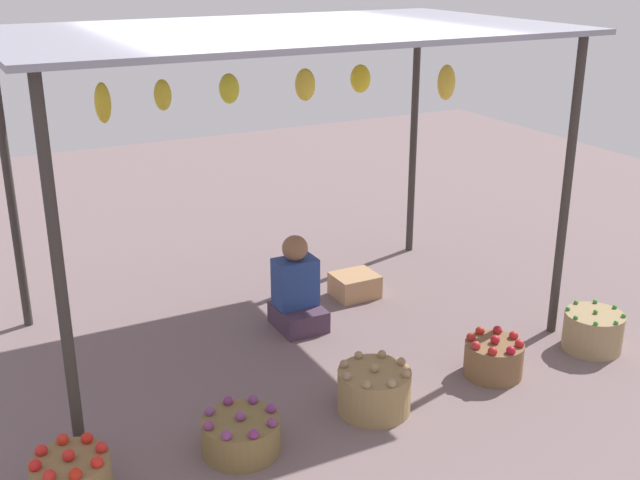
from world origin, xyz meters
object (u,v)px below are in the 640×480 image
basket_green_chilies (593,331)px  vendor_person (297,292)px  basket_red_tomatoes (72,479)px  basket_purple_onions (241,434)px  basket_potatoes (374,390)px  basket_red_apples (494,358)px  wooden_crate_near_vendor (355,285)px

basket_green_chilies → vendor_person: bearing=142.7°
basket_red_tomatoes → basket_purple_onions: bearing=0.8°
basket_red_tomatoes → basket_potatoes: bearing=1.0°
basket_red_apples → basket_red_tomatoes: bearing=-179.3°
basket_red_tomatoes → basket_purple_onions: size_ratio=0.90×
vendor_person → basket_potatoes: size_ratio=1.59×
basket_purple_onions → wooden_crate_near_vendor: size_ratio=1.28×
basket_potatoes → basket_red_apples: basket_potatoes is taller
basket_red_apples → wooden_crate_near_vendor: size_ratio=1.11×
basket_green_chilies → wooden_crate_near_vendor: size_ratio=1.18×
basket_potatoes → basket_red_apples: 1.01m
basket_red_apples → wooden_crate_near_vendor: basket_red_apples is taller
basket_red_tomatoes → basket_purple_onions: basket_red_tomatoes is taller
basket_red_apples → wooden_crate_near_vendor: (-0.20, 1.67, -0.03)m
vendor_person → basket_red_apples: size_ratio=1.84×
vendor_person → basket_red_apples: 1.66m
vendor_person → wooden_crate_near_vendor: vendor_person is taller
vendor_person → basket_purple_onions: size_ratio=1.60×
vendor_person → basket_potatoes: (-0.10, -1.38, -0.15)m
basket_red_tomatoes → basket_red_apples: 2.99m
basket_red_apples → wooden_crate_near_vendor: bearing=96.7°
vendor_person → basket_red_tomatoes: vendor_person is taller
basket_green_chilies → wooden_crate_near_vendor: (-1.13, 1.71, -0.05)m
basket_potatoes → basket_red_apples: size_ratio=1.16×
basket_potatoes → basket_green_chilies: size_ratio=1.09×
basket_purple_onions → basket_green_chilies: (2.91, -0.01, 0.03)m
basket_potatoes → wooden_crate_near_vendor: basket_potatoes is taller
basket_purple_onions → basket_red_apples: (1.98, 0.02, 0.02)m
basket_purple_onions → basket_red_apples: basket_red_apples is taller
vendor_person → wooden_crate_near_vendor: bearing=22.6°
basket_purple_onions → basket_potatoes: 0.96m
basket_green_chilies → basket_red_apples: bearing=177.8°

